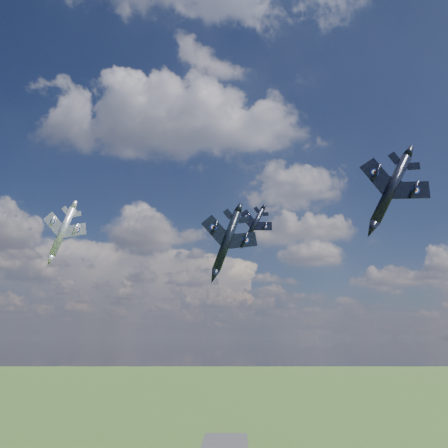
# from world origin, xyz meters

# --- Properties ---
(jet_lead_navy) EXTENTS (15.13, 18.50, 7.27)m
(jet_lead_navy) POSITION_xyz_m (6.70, 10.21, 79.52)
(jet_lead_navy) COLOR black
(jet_right_navy) EXTENTS (12.29, 16.05, 7.98)m
(jet_right_navy) POSITION_xyz_m (30.58, -10.67, 82.20)
(jet_right_navy) COLOR black
(jet_high_navy) EXTENTS (9.86, 13.14, 6.59)m
(jet_high_navy) POSITION_xyz_m (12.73, 32.89, 88.33)
(jet_high_navy) COLOR black
(jet_left_silver) EXTENTS (10.98, 14.29, 5.95)m
(jet_left_silver) POSITION_xyz_m (-25.61, 11.84, 81.96)
(jet_left_silver) COLOR #A5A7B0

